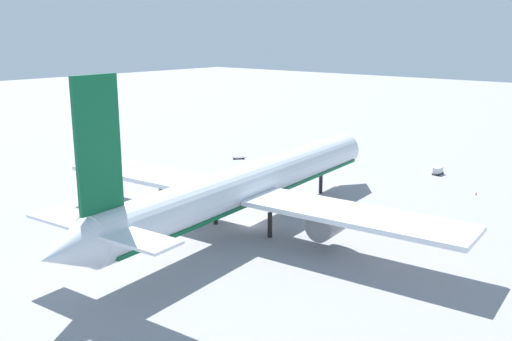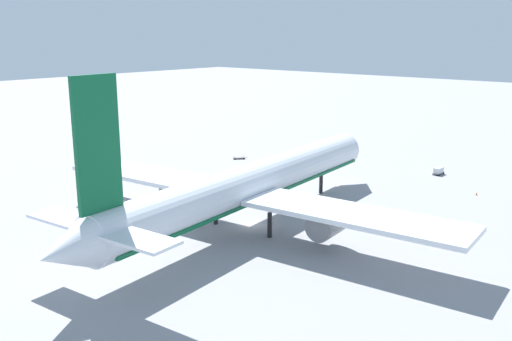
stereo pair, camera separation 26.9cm
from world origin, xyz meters
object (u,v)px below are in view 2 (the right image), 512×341
Objects in this scene: airliner at (249,185)px; baggage_cart_1 at (239,158)px; traffic_cone_0 at (477,194)px; baggage_cart_0 at (439,171)px.

airliner is 49.85m from baggage_cart_1.
airliner is at bearing 153.48° from traffic_cone_0.
airliner reaches higher than traffic_cone_0.
airliner is at bearing 170.55° from baggage_cart_0.
baggage_cart_1 is 5.63× the size of traffic_cone_0.
baggage_cart_1 is at bearing 96.21° from traffic_cone_0.
baggage_cart_1 is 55.41m from traffic_cone_0.
baggage_cart_0 is at bearing -68.88° from baggage_cart_1.
traffic_cone_0 is at bearing -26.52° from airliner.
airliner is 24.26× the size of baggage_cart_1.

